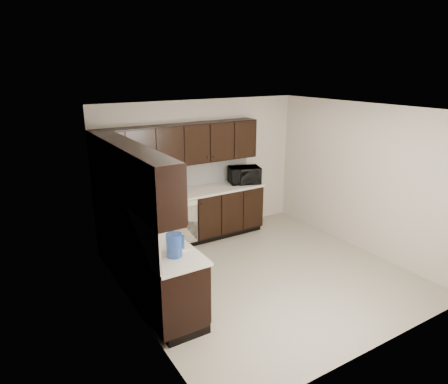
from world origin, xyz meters
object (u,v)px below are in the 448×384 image
object	(u,v)px
microwave	(244,175)
toaster_oven	(112,198)
sink	(160,247)
blue_pitcher	(174,245)
storage_bin	(147,221)

from	to	relation	value
microwave	toaster_oven	distance (m)	2.49
sink	microwave	bearing A→B (deg)	34.69
toaster_oven	blue_pitcher	xyz separation A→B (m)	(0.07, -2.21, 0.04)
toaster_oven	sink	bearing A→B (deg)	-64.23
sink	storage_bin	bearing A→B (deg)	85.88
microwave	toaster_oven	size ratio (longest dim) A/B	1.74
microwave	toaster_oven	xyz separation A→B (m)	(-2.49, 0.10, -0.05)
sink	toaster_oven	bearing A→B (deg)	92.23
sink	blue_pitcher	distance (m)	0.48
sink	blue_pitcher	xyz separation A→B (m)	(0.00, -0.44, 0.20)
storage_bin	blue_pitcher	size ratio (longest dim) A/B	1.85
sink	blue_pitcher	size ratio (longest dim) A/B	2.95
blue_pitcher	sink	bearing A→B (deg)	101.84
toaster_oven	microwave	bearing A→B (deg)	21.22
sink	microwave	xyz separation A→B (m)	(2.42, 1.67, 0.22)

